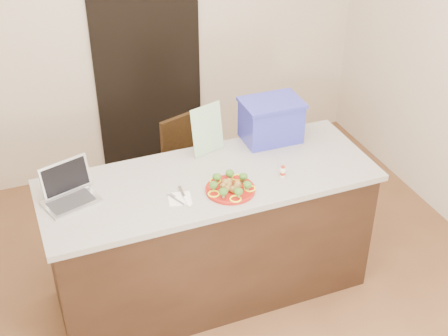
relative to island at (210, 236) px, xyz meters
name	(u,v)px	position (x,y,z in m)	size (l,w,h in m)	color
ground	(225,313)	(0.00, -0.25, -0.46)	(4.00, 4.00, 0.00)	brown
room_shell	(225,91)	(0.00, -0.25, 1.16)	(4.00, 4.00, 4.00)	white
doorway	(147,57)	(0.10, 1.73, 0.54)	(0.90, 0.02, 2.00)	black
island	(210,236)	(0.00, 0.00, 0.00)	(2.06, 0.76, 0.92)	black
plate	(230,189)	(0.07, -0.17, 0.47)	(0.29, 0.29, 0.02)	maroon
meatballs	(230,186)	(0.06, -0.18, 0.50)	(0.12, 0.12, 0.04)	olive
broccoli	(230,183)	(0.07, -0.17, 0.52)	(0.25, 0.25, 0.04)	#275216
pepper_rings	(230,188)	(0.07, -0.17, 0.48)	(0.29, 0.28, 0.01)	yellow
napkin	(180,199)	(-0.24, -0.14, 0.46)	(0.13, 0.13, 0.01)	silver
fork	(176,198)	(-0.26, -0.14, 0.47)	(0.06, 0.14, 0.00)	#ACACB0
knife	(186,198)	(-0.21, -0.16, 0.47)	(0.02, 0.21, 0.01)	white
yogurt_bottle	(283,172)	(0.42, -0.15, 0.49)	(0.03, 0.03, 0.07)	silver
laptop	(68,190)	(-0.83, 0.10, 0.52)	(0.35, 0.32, 0.21)	#BAB9BF
leaflet	(207,129)	(0.09, 0.29, 0.62)	(0.23, 0.00, 0.33)	silver
blue_box	(271,120)	(0.54, 0.29, 0.60)	(0.40, 0.29, 0.28)	#2D30A5
chair	(187,163)	(0.13, 0.86, 0.02)	(0.47, 0.48, 0.84)	#301F0E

